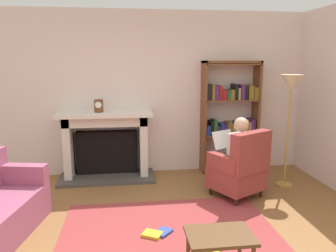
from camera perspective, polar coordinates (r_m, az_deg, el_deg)
The scene contains 11 objects.
ground at distance 3.56m, azimuth 0.97°, elevation -20.79°, with size 14.00×14.00×0.00m, color #8D5F34.
back_wall at distance 5.58m, azimuth -2.83°, elevation 5.67°, with size 5.60×0.10×2.70m, color silver.
area_rug at distance 3.81m, azimuth 0.28°, elevation -18.35°, with size 2.40×1.80×0.01m, color #9D393B.
fireplace at distance 5.45m, azimuth -10.59°, elevation -2.83°, with size 1.51×0.64×1.10m.
mantel_clock at distance 5.25m, azimuth -11.90°, elevation 3.43°, with size 0.14×0.14×0.20m.
bookshelf at distance 5.69m, azimuth 10.67°, elevation 1.10°, with size 0.96×0.32×1.89m.
armchair_reading at distance 4.70m, azimuth 12.39°, elevation -7.17°, with size 0.86×0.85×0.97m.
seated_reader at distance 4.72m, azimuth 11.43°, elevation -4.57°, with size 0.53×0.60×1.14m.
side_table at distance 2.97m, azimuth 8.91°, elevation -19.22°, with size 0.56×0.39×0.46m.
scattered_books at distance 3.69m, azimuth 3.21°, elevation -19.05°, with size 0.85×0.62×0.03m.
floor_lamp at distance 5.15m, azimuth 20.44°, elevation 5.46°, with size 0.32×0.32×1.69m.
Camera 1 is at (-0.45, -2.99, 1.88)m, focal length 35.23 mm.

